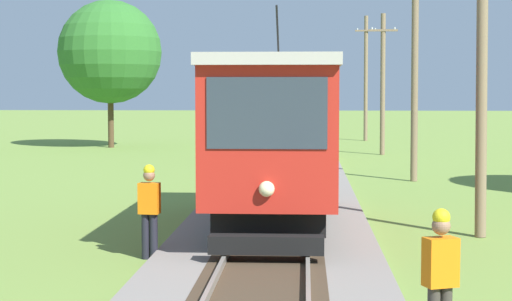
{
  "coord_description": "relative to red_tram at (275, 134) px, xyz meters",
  "views": [
    {
      "loc": [
        0.66,
        -0.46,
        3.16
      ],
      "look_at": [
        -0.59,
        20.84,
        1.62
      ],
      "focal_mm": 58.73,
      "sensor_mm": 36.0,
      "label": 1
    }
  ],
  "objects": [
    {
      "name": "tree_horizon",
      "position": [
        -10.05,
        27.11,
        3.06
      ],
      "size": [
        5.67,
        5.67,
        8.09
      ],
      "color": "#4C3823",
      "rests_on": "ground"
    },
    {
      "name": "utility_pole_far",
      "position": [
        4.44,
        22.85,
        1.35
      ],
      "size": [
        1.4,
        0.48,
        6.91
      ],
      "color": "#7A664C",
      "rests_on": "ground"
    },
    {
      "name": "track_worker",
      "position": [
        2.26,
        -8.66,
        -1.21
      ],
      "size": [
        0.44,
        0.36,
        1.78
      ],
      "rotation": [
        0.0,
        0.0,
        1.93
      ],
      "color": "#38332D",
      "rests_on": "ground"
    },
    {
      "name": "utility_pole_mid",
      "position": [
        4.44,
        10.9,
        2.14
      ],
      "size": [
        1.4,
        0.52,
        8.47
      ],
      "color": "#7A664C",
      "rests_on": "ground"
    },
    {
      "name": "utility_pole_near_tram",
      "position": [
        4.44,
        -0.17,
        1.92
      ],
      "size": [
        1.4,
        0.62,
        8.03
      ],
      "color": "#7A664C",
      "rests_on": "ground"
    },
    {
      "name": "utility_pole_distant",
      "position": [
        4.44,
        34.38,
        1.81
      ],
      "size": [
        1.4,
        0.58,
        7.81
      ],
      "color": "#7A664C",
      "rests_on": "ground"
    },
    {
      "name": "freight_car",
      "position": [
        -0.0,
        19.1,
        -0.64
      ],
      "size": [
        2.4,
        5.2,
        2.31
      ],
      "color": "slate",
      "rests_on": "rail_right"
    },
    {
      "name": "second_worker",
      "position": [
        -2.24,
        -3.12,
        -1.21
      ],
      "size": [
        0.41,
        0.29,
        1.78
      ],
      "rotation": [
        0.0,
        0.0,
        -1.69
      ],
      "color": "black",
      "rests_on": "ground"
    },
    {
      "name": "red_tram",
      "position": [
        0.0,
        0.0,
        0.0
      ],
      "size": [
        2.6,
        8.54,
        4.79
      ],
      "color": "red",
      "rests_on": "rail_right"
    }
  ]
}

